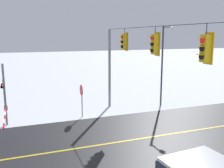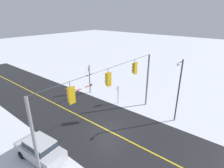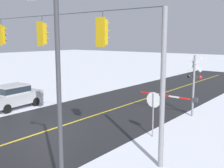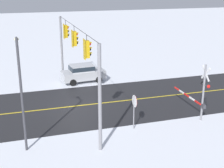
% 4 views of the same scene
% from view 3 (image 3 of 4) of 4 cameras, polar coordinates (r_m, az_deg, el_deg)
% --- Properties ---
extents(ground_plane, '(160.00, 160.00, 0.00)m').
position_cam_3_polar(ground_plane, '(15.90, -13.19, -9.37)').
color(ground_plane, silver).
extents(signal_span, '(14.20, 0.47, 6.22)m').
position_cam_3_polar(signal_span, '(15.11, -13.78, 6.06)').
color(signal_span, gray).
rests_on(signal_span, ground).
extents(stop_sign, '(0.80, 0.09, 2.35)m').
position_cam_3_polar(stop_sign, '(14.30, 8.56, -4.18)').
color(stop_sign, gray).
rests_on(stop_sign, ground).
extents(railroad_crossing, '(4.48, 0.31, 4.00)m').
position_cam_3_polar(railroad_crossing, '(18.79, 15.43, -0.40)').
color(railroad_crossing, gray).
rests_on(railroad_crossing, ground).
extents(parked_car_silver, '(2.14, 4.32, 1.74)m').
position_cam_3_polar(parked_car_silver, '(21.35, -19.67, -2.21)').
color(parked_car_silver, '#B7BABF').
rests_on(parked_car_silver, ground).
extents(streetlamp_near, '(1.39, 0.28, 6.50)m').
position_cam_3_polar(streetlamp_near, '(8.24, -11.96, 1.34)').
color(streetlamp_near, '#38383D').
rests_on(streetlamp_near, ground).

